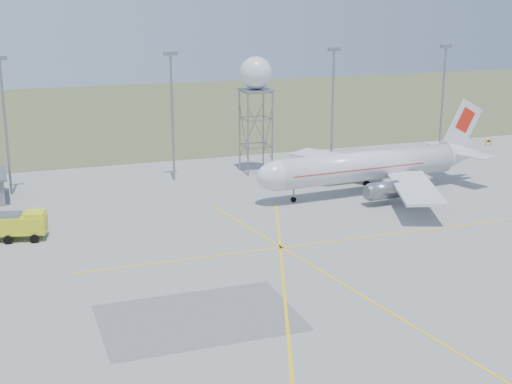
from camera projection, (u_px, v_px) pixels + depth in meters
name	position (u px, v px, depth m)	size (l,w,h in m)	color
ground	(482.00, 356.00, 58.65)	(400.00, 400.00, 0.00)	#9A9A95
grass_strip	(145.00, 111.00, 185.66)	(400.00, 120.00, 0.03)	#4D5F34
mast_a	(4.00, 114.00, 103.87)	(2.20, 0.50, 20.50)	gray
mast_b	(172.00, 106.00, 112.07)	(2.20, 0.50, 20.50)	gray
mast_c	(333.00, 98.00, 121.26)	(2.20, 0.50, 20.50)	gray
mast_d	(443.00, 92.00, 128.48)	(2.20, 0.50, 20.50)	gray
taxi_sign_near	(488.00, 141.00, 141.98)	(1.60, 0.17, 1.20)	black
airliner_main	(370.00, 166.00, 106.87)	(39.19, 38.01, 13.33)	silver
radar_tower	(256.00, 108.00, 117.85)	(5.34, 5.34, 19.34)	gray
fire_truck	(12.00, 227.00, 86.41)	(9.09, 4.95, 3.47)	yellow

